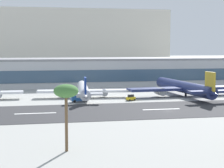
# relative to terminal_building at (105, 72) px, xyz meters

# --- Properties ---
(ground_plane) EXTENTS (1400.00, 1400.00, 0.00)m
(ground_plane) POSITION_rel_terminal_building_xyz_m (3.29, -85.87, -6.82)
(ground_plane) COLOR #9E9E99
(runway_strip) EXTENTS (800.00, 32.18, 0.08)m
(runway_strip) POSITION_rel_terminal_building_xyz_m (3.29, -82.10, -6.78)
(runway_strip) COLOR #2D2D30
(runway_strip) RESTS_ON ground_plane
(runway_centreline_dash_3) EXTENTS (12.00, 1.20, 0.01)m
(runway_centreline_dash_3) POSITION_rel_terminal_building_xyz_m (-36.15, -82.10, -6.74)
(runway_centreline_dash_3) COLOR white
(runway_centreline_dash_3) RESTS_ON runway_strip
(runway_centreline_dash_4) EXTENTS (12.00, 1.20, 0.01)m
(runway_centreline_dash_4) POSITION_rel_terminal_building_xyz_m (2.27, -82.10, -6.74)
(runway_centreline_dash_4) COLOR white
(runway_centreline_dash_4) RESTS_ON runway_strip
(terminal_building) EXTENTS (161.62, 29.08, 13.63)m
(terminal_building) POSITION_rel_terminal_building_xyz_m (0.00, 0.00, 0.00)
(terminal_building) COLOR #B7BABC
(terminal_building) RESTS_ON ground_plane
(distant_hotel_block) EXTENTS (137.20, 37.43, 47.19)m
(distant_hotel_block) POSITION_rel_terminal_building_xyz_m (-0.81, 112.27, 16.78)
(distant_hotel_block) COLOR beige
(distant_hotel_block) RESTS_ON ground_plane
(airliner_navy_tail_gate_1) EXTENTS (35.36, 43.41, 9.07)m
(airliner_navy_tail_gate_1) POSITION_rel_terminal_building_xyz_m (-17.67, -49.25, -3.93)
(airliner_navy_tail_gate_1) COLOR white
(airliner_navy_tail_gate_1) RESTS_ON ground_plane
(airliner_gold_tail_gate_2) EXTENTS (45.89, 51.73, 10.80)m
(airliner_gold_tail_gate_2) POSITION_rel_terminal_building_xyz_m (21.84, -53.01, -3.38)
(airliner_gold_tail_gate_2) COLOR navy
(airliner_gold_tail_gate_2) RESTS_ON ground_plane
(service_box_truck_0) EXTENTS (6.28, 3.37, 3.25)m
(service_box_truck_0) POSITION_rel_terminal_building_xyz_m (-20.54, -59.99, -5.03)
(service_box_truck_0) COLOR #23569E
(service_box_truck_0) RESTS_ON ground_plane
(service_baggage_tug_1) EXTENTS (3.57, 2.88, 2.20)m
(service_baggage_tug_1) POSITION_rel_terminal_building_xyz_m (-1.91, -60.00, -5.78)
(service_baggage_tug_1) COLOR gold
(service_baggage_tug_1) RESTS_ON ground_plane
(palm_tree_0) EXTENTS (4.61, 4.61, 12.61)m
(palm_tree_0) POSITION_rel_terminal_building_xyz_m (-31.06, -126.34, 4.16)
(palm_tree_0) COLOR brown
(palm_tree_0) RESTS_ON ground_plane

